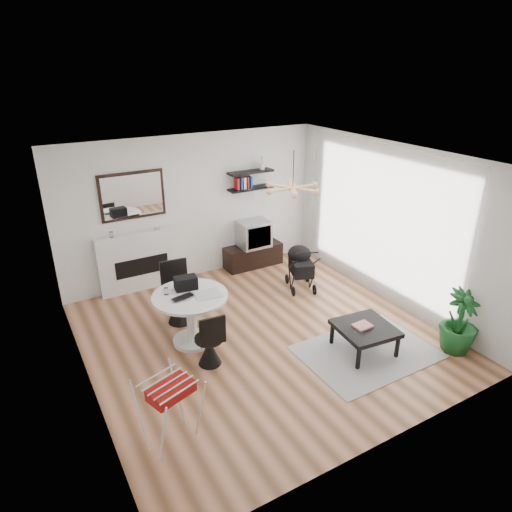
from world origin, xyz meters
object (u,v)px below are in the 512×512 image
tv_console (253,256)px  crt_tv (253,233)px  drying_rack (170,411)px  potted_plant (460,322)px  fireplace (140,254)px  stroller (300,269)px  coffee_table (365,329)px  dining_table (191,311)px

tv_console → crt_tv: (0.00, -0.00, 0.48)m
drying_rack → potted_plant: 4.18m
fireplace → drying_rack: (-0.82, -3.75, -0.26)m
crt_tv → stroller: (0.28, -1.25, -0.33)m
tv_console → coffee_table: 3.36m
coffee_table → tv_console: bearing=88.8°
dining_table → drying_rack: 1.93m
coffee_table → crt_tv: bearing=88.8°
coffee_table → potted_plant: size_ratio=0.89×
drying_rack → dining_table: bearing=42.5°
stroller → fireplace: bearing=171.5°
drying_rack → coffee_table: (3.00, 0.25, -0.07)m
tv_console → dining_table: 2.89m
dining_table → potted_plant: potted_plant is taller
crt_tv → potted_plant: 4.16m
coffee_table → dining_table: bearing=145.2°
crt_tv → coffee_table: bearing=-91.2°
fireplace → crt_tv: fireplace is taller
crt_tv → coffee_table: 3.37m
crt_tv → stroller: crt_tv is taller
fireplace → stroller: bearing=-28.8°
tv_console → crt_tv: size_ratio=1.96×
potted_plant → fireplace: bearing=128.9°
tv_console → stroller: 1.29m
drying_rack → coffee_table: drying_rack is taller
drying_rack → stroller: (3.35, 2.35, -0.06)m
crt_tv → potted_plant: (1.10, -4.00, -0.23)m
tv_console → drying_rack: (-3.07, -3.61, 0.21)m
dining_table → stroller: size_ratio=1.25×
crt_tv → coffee_table: size_ratio=0.71×
fireplace → dining_table: fireplace is taller
drying_rack → potted_plant: bearing=-23.8°
fireplace → drying_rack: size_ratio=2.64×
crt_tv → dining_table: crt_tv is taller
dining_table → crt_tv: bearing=42.1°
fireplace → tv_console: size_ratio=1.83×
fireplace → dining_table: 2.08m
crt_tv → drying_rack: crt_tv is taller
fireplace → potted_plant: (3.35, -4.15, -0.21)m
fireplace → stroller: 2.91m
crt_tv → stroller: bearing=-77.3°
crt_tv → dining_table: (-2.13, -1.92, -0.18)m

